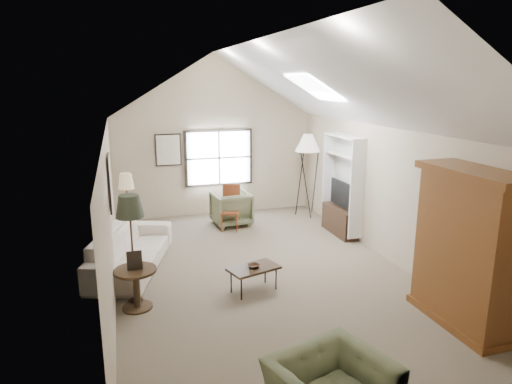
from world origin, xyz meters
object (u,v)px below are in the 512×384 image
object	(u,v)px
side_chair	(230,208)
armoire	(468,249)
coffee_table	(254,279)
armchair_far	(231,208)
sofa	(131,249)
side_table	(136,289)

from	to	relation	value
side_chair	armoire	bearing A→B (deg)	-42.86
coffee_table	armchair_far	bearing A→B (deg)	82.05
sofa	side_table	world-z (taller)	sofa
sofa	coffee_table	bearing A→B (deg)	-112.22
sofa	side_table	size ratio (longest dim) A/B	3.99
coffee_table	side_table	bearing A→B (deg)	-178.62
armchair_far	side_table	size ratio (longest dim) A/B	1.39
armchair_far	sofa	bearing A→B (deg)	35.75
armoire	side_table	world-z (taller)	armoire
armchair_far	side_chair	xyz separation A→B (m)	(-0.11, -0.37, 0.13)
side_table	armchair_far	bearing A→B (deg)	56.99
armoire	side_chair	size ratio (longest dim) A/B	2.11
sofa	armchair_far	world-z (taller)	armchair_far
coffee_table	side_chair	xyz separation A→B (m)	(0.39, 3.18, 0.31)
armchair_far	coffee_table	size ratio (longest dim) A/B	1.07
armoire	side_table	xyz separation A→B (m)	(-4.36, 1.75, -0.79)
side_table	side_chair	bearing A→B (deg)	55.39
side_table	sofa	bearing A→B (deg)	90.57
coffee_table	side_table	xyz separation A→B (m)	(-1.84, -0.04, 0.11)
sofa	side_chair	world-z (taller)	side_chair
sofa	armoire	bearing A→B (deg)	-109.66
coffee_table	side_chair	world-z (taller)	side_chair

